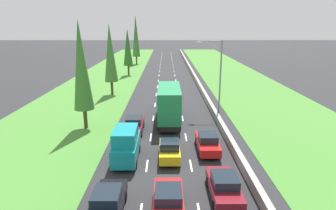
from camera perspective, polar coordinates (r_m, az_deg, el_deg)
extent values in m
plane|color=#28282B|center=(60.73, -0.20, 5.38)|extent=(300.00, 300.00, 0.00)
cube|color=#478433|center=(61.98, -12.02, 5.27)|extent=(14.00, 140.00, 0.04)
cube|color=#478433|center=(62.45, 13.14, 5.28)|extent=(14.00, 140.00, 0.04)
cube|color=#9E9B93|center=(60.94, 5.20, 5.76)|extent=(0.44, 120.00, 0.85)
cube|color=white|center=(23.46, -4.19, -11.87)|extent=(0.14, 2.00, 0.01)
cube|color=white|center=(28.90, -3.43, -6.37)|extent=(0.14, 2.00, 0.01)
cube|color=white|center=(34.53, -2.93, -2.64)|extent=(0.14, 2.00, 0.01)
cube|color=white|center=(40.27, -2.57, 0.04)|extent=(0.14, 2.00, 0.01)
cube|color=white|center=(46.07, -2.30, 2.05)|extent=(0.14, 2.00, 0.01)
cube|color=white|center=(51.92, -2.09, 3.61)|extent=(0.14, 2.00, 0.01)
cube|color=white|center=(57.80, -1.93, 4.85)|extent=(0.14, 2.00, 0.01)
cube|color=white|center=(63.70, -1.79, 5.86)|extent=(0.14, 2.00, 0.01)
cube|color=white|center=(69.62, -1.68, 6.70)|extent=(0.14, 2.00, 0.01)
cube|color=white|center=(75.55, -1.58, 7.41)|extent=(0.14, 2.00, 0.01)
cube|color=white|center=(81.49, -1.50, 8.02)|extent=(0.14, 2.00, 0.01)
cube|color=white|center=(87.44, -1.43, 8.54)|extent=(0.14, 2.00, 0.01)
cube|color=white|center=(93.40, -1.37, 9.00)|extent=(0.14, 2.00, 0.01)
cube|color=white|center=(99.36, -1.31, 9.40)|extent=(0.14, 2.00, 0.01)
cube|color=white|center=(105.33, -1.26, 9.75)|extent=(0.14, 2.00, 0.01)
cube|color=white|center=(111.29, -1.22, 10.07)|extent=(0.14, 2.00, 0.01)
cube|color=white|center=(117.27, -1.18, 10.36)|extent=(0.14, 2.00, 0.01)
cube|color=white|center=(23.49, 4.55, -11.84)|extent=(0.14, 2.00, 0.01)
cube|color=white|center=(28.93, 3.55, -6.35)|extent=(0.14, 2.00, 0.01)
cube|color=white|center=(34.56, 2.88, -2.62)|extent=(0.14, 2.00, 0.01)
cube|color=white|center=(40.29, 2.41, 0.05)|extent=(0.14, 2.00, 0.01)
cube|color=white|center=(46.09, 2.05, 2.06)|extent=(0.14, 2.00, 0.01)
cube|color=white|center=(51.94, 1.78, 3.62)|extent=(0.14, 2.00, 0.01)
cube|color=white|center=(57.81, 1.55, 4.86)|extent=(0.14, 2.00, 0.01)
cube|color=white|center=(63.71, 1.37, 5.87)|extent=(0.14, 2.00, 0.01)
cube|color=white|center=(69.63, 1.22, 6.71)|extent=(0.14, 2.00, 0.01)
cube|color=white|center=(75.56, 1.10, 7.42)|extent=(0.14, 2.00, 0.01)
cube|color=white|center=(81.50, 0.99, 8.02)|extent=(0.14, 2.00, 0.01)
cube|color=white|center=(87.45, 0.89, 8.54)|extent=(0.14, 2.00, 0.01)
cube|color=white|center=(93.41, 0.81, 9.00)|extent=(0.14, 2.00, 0.01)
cube|color=white|center=(99.37, 0.74, 9.40)|extent=(0.14, 2.00, 0.01)
cube|color=white|center=(105.33, 0.67, 9.76)|extent=(0.14, 2.00, 0.01)
cube|color=white|center=(111.30, 0.61, 10.07)|extent=(0.14, 2.00, 0.01)
cube|color=white|center=(117.27, 0.56, 10.36)|extent=(0.14, 2.00, 0.01)
cube|color=red|center=(17.98, 0.07, -18.72)|extent=(1.76, 4.50, 0.72)
cube|color=#19232D|center=(17.49, 0.07, -17.22)|extent=(1.56, 1.90, 0.60)
cylinder|color=black|center=(19.35, -2.45, -17.27)|extent=(0.22, 0.64, 0.64)
cylinder|color=black|center=(19.36, 2.51, -17.25)|extent=(0.22, 0.64, 0.64)
cube|color=yellow|center=(24.20, 0.31, -9.09)|extent=(1.68, 3.90, 0.76)
cube|color=#19232D|center=(23.64, 0.32, -7.86)|extent=(1.52, 1.60, 0.64)
cylinder|color=black|center=(25.46, -1.45, -8.73)|extent=(0.22, 0.64, 0.64)
cylinder|color=black|center=(25.48, 2.00, -8.72)|extent=(0.22, 0.64, 0.64)
cylinder|color=black|center=(23.28, -1.56, -11.19)|extent=(0.22, 0.64, 0.64)
cylinder|color=black|center=(23.30, 2.25, -11.17)|extent=(0.22, 0.64, 0.64)
cube|color=black|center=(18.19, -11.83, -18.66)|extent=(1.76, 4.50, 0.72)
cube|color=#19232D|center=(17.70, -12.05, -17.16)|extent=(1.56, 1.90, 0.60)
cylinder|color=black|center=(19.68, -13.35, -17.11)|extent=(0.22, 0.64, 0.64)
cylinder|color=black|center=(19.40, -8.52, -17.35)|extent=(0.22, 0.64, 0.64)
cube|color=black|center=(33.56, 0.20, -2.10)|extent=(2.20, 9.40, 0.56)
cube|color=slate|center=(36.61, 0.14, 1.91)|extent=(2.40, 2.20, 2.50)
cube|color=#1E7F47|center=(31.96, 0.22, 0.60)|extent=(2.44, 7.20, 3.30)
cylinder|color=black|center=(36.80, -1.60, -0.95)|extent=(0.22, 0.64, 0.64)
cylinder|color=black|center=(36.82, 1.89, -0.94)|extent=(0.22, 0.64, 0.64)
cylinder|color=black|center=(31.59, -1.80, -3.79)|extent=(0.22, 0.64, 0.64)
cylinder|color=black|center=(31.61, 2.27, -3.78)|extent=(0.22, 0.64, 0.64)
cylinder|color=black|center=(30.57, -1.84, -4.46)|extent=(0.22, 0.64, 0.64)
cylinder|color=black|center=(30.60, 2.37, -4.45)|extent=(0.22, 0.64, 0.64)
cube|color=teal|center=(24.18, -8.22, -8.46)|extent=(1.90, 4.90, 1.40)
cube|color=teal|center=(23.42, -8.43, -5.96)|extent=(1.80, 3.10, 1.10)
cylinder|color=black|center=(25.96, -9.64, -8.47)|extent=(0.22, 0.64, 0.64)
cylinder|color=black|center=(25.74, -5.77, -8.53)|extent=(0.22, 0.64, 0.64)
cylinder|color=black|center=(23.26, -10.81, -11.51)|extent=(0.22, 0.64, 0.64)
cylinder|color=black|center=(23.02, -6.46, -11.63)|extent=(0.22, 0.64, 0.64)
cube|color=maroon|center=(30.29, -6.65, -4.04)|extent=(1.76, 4.50, 0.72)
cube|color=#19232D|center=(29.93, -6.72, -2.94)|extent=(1.56, 1.90, 0.60)
cylinder|color=black|center=(31.81, -7.80, -3.79)|extent=(0.22, 0.64, 0.64)
cylinder|color=black|center=(31.64, -4.92, -3.81)|extent=(0.22, 0.64, 0.64)
cylinder|color=black|center=(29.22, -8.48, -5.61)|extent=(0.22, 0.64, 0.64)
cylinder|color=black|center=(29.04, -5.34, -5.64)|extent=(0.22, 0.64, 0.64)
cube|color=maroon|center=(19.65, 10.96, -15.78)|extent=(1.76, 4.50, 0.72)
cube|color=#19232D|center=(19.19, 11.16, -14.32)|extent=(1.56, 1.90, 0.60)
cylinder|color=black|center=(20.88, 7.93, -14.75)|extent=(0.22, 0.64, 0.64)
cylinder|color=black|center=(21.16, 12.36, -14.54)|extent=(0.22, 0.64, 0.64)
cylinder|color=black|center=(18.56, 9.21, -19.08)|extent=(0.22, 0.64, 0.64)
cylinder|color=black|center=(18.87, 14.27, -18.74)|extent=(0.22, 0.64, 0.64)
cube|color=red|center=(25.91, 7.78, -7.57)|extent=(1.76, 4.50, 0.72)
cube|color=#19232D|center=(25.52, 7.88, -6.34)|extent=(1.56, 1.90, 0.60)
cylinder|color=black|center=(27.22, 5.66, -7.14)|extent=(0.22, 0.64, 0.64)
cylinder|color=black|center=(27.44, 9.01, -7.08)|extent=(0.22, 0.64, 0.64)
cylinder|color=black|center=(24.69, 6.34, -9.65)|extent=(0.22, 0.64, 0.64)
cylinder|color=black|center=(24.93, 10.04, -9.55)|extent=(0.22, 0.64, 0.64)
cylinder|color=#4C3823|center=(32.12, -16.00, -2.61)|extent=(0.40, 0.40, 2.20)
cone|color=#3D752D|center=(30.87, -16.80, 7.50)|extent=(2.09, 2.09, 9.21)
cylinder|color=#4C3823|center=(46.61, -11.00, 3.31)|extent=(0.40, 0.40, 2.20)
cone|color=#3D752D|center=(45.78, -11.36, 10.05)|extent=(2.07, 2.07, 8.79)
cylinder|color=#4C3823|center=(64.27, -7.79, 6.80)|extent=(0.39, 0.39, 2.20)
cone|color=#2D6623|center=(63.70, -7.96, 11.27)|extent=(2.05, 2.05, 7.85)
cylinder|color=#4C3823|center=(82.27, -6.23, 8.77)|extent=(0.40, 0.40, 2.20)
cone|color=#3D752D|center=(81.75, -6.37, 13.41)|extent=(2.13, 2.13, 11.11)
cylinder|color=gray|center=(36.75, 10.30, 5.48)|extent=(0.20, 0.20, 9.00)
cylinder|color=gray|center=(36.02, 8.41, 12.34)|extent=(2.80, 0.12, 0.12)
cube|color=silver|center=(35.84, 6.14, 12.24)|extent=(0.60, 0.28, 0.20)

